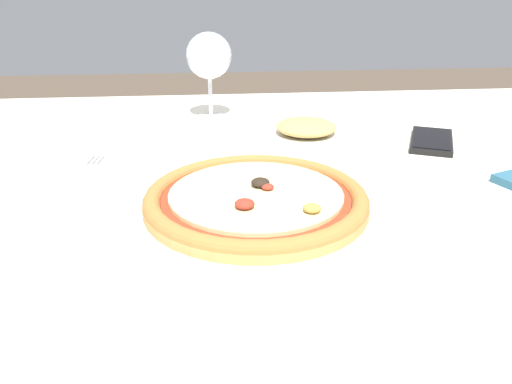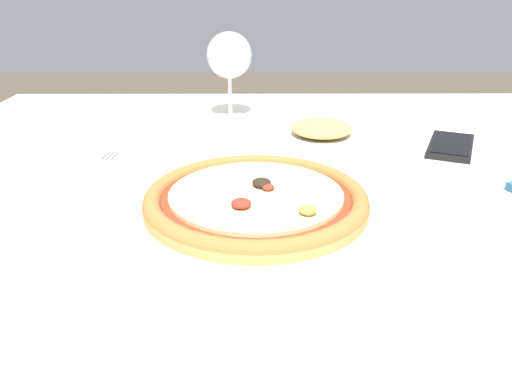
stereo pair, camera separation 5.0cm
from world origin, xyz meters
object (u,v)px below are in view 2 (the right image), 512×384
Objects in this scene: side_plate at (321,133)px; wine_glass_far_left at (229,57)px; pizza_plate at (256,201)px; dining_table at (320,219)px; fork at (99,168)px; cell_phone at (451,146)px.

wine_glass_far_left is at bearing 137.32° from side_plate.
pizza_plate is at bearing -83.61° from wine_glass_far_left.
dining_table is at bearing -64.87° from wine_glass_far_left.
wine_glass_far_left reaches higher than pizza_plate.
dining_table is at bearing -3.50° from fork.
wine_glass_far_left is at bearing 96.39° from pizza_plate.
pizza_plate is at bearing -127.14° from dining_table.
wine_glass_far_left is 0.26m from side_plate.
dining_table is at bearing 52.86° from pizza_plate.
dining_table is 0.19m from pizza_plate.
cell_phone is (0.34, 0.26, -0.01)m from pizza_plate.
pizza_plate is at bearing -143.06° from cell_phone.
dining_table is 4.64× the size of pizza_plate.
side_plate is at bearing 68.32° from pizza_plate.
dining_table is 0.19m from side_plate.
fork is (-0.34, 0.02, 0.08)m from dining_table.
fork is 0.38m from wine_glass_far_left.
wine_glass_far_left is (-0.15, 0.33, 0.20)m from dining_table.
wine_glass_far_left is 0.46m from cell_phone.
fork is (-0.24, 0.16, -0.01)m from pizza_plate.
fork is 0.39m from side_plate.
pizza_plate is 1.73× the size of wine_glass_far_left.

